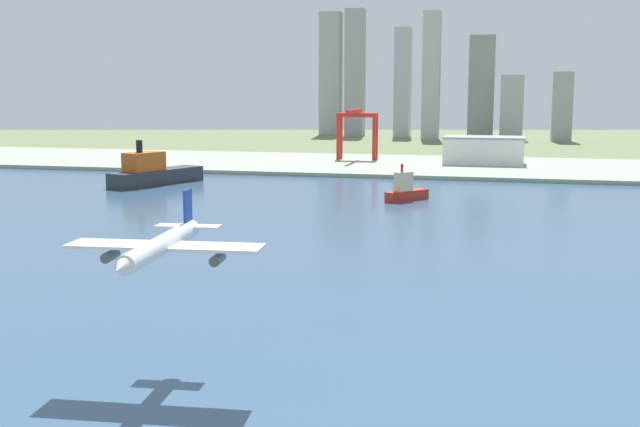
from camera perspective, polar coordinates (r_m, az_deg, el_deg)
name	(u,v)px	position (r m, az deg, el deg)	size (l,w,h in m)	color
ground_plane	(435,214)	(323.75, 8.38, 0.00)	(2400.00, 2400.00, 0.00)	#65744D
water_bay	(417,240)	(264.96, 7.06, -1.95)	(840.00, 360.00, 0.15)	#385675
industrial_pier	(465,167)	(511.62, 10.54, 3.35)	(840.00, 140.00, 2.50)	#94A58B
airplane_landing	(162,245)	(133.55, -11.45, -2.29)	(34.12, 36.08, 10.73)	silver
container_barge	(153,173)	(425.27, -12.05, 2.93)	(32.56, 59.24, 24.26)	#2D3338
tugboat_small	(406,190)	(358.00, 6.26, 1.69)	(18.09, 21.94, 16.97)	#B22D1E
port_crane_red	(357,122)	(543.31, 2.70, 6.65)	(27.60, 42.80, 34.73)	red
warehouse_main	(484,150)	(522.43, 11.84, 4.55)	(51.84, 31.06, 17.77)	white
distant_skyline	(417,83)	(848.35, 7.12, 9.41)	(269.07, 75.69, 137.82)	#A1A2AA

